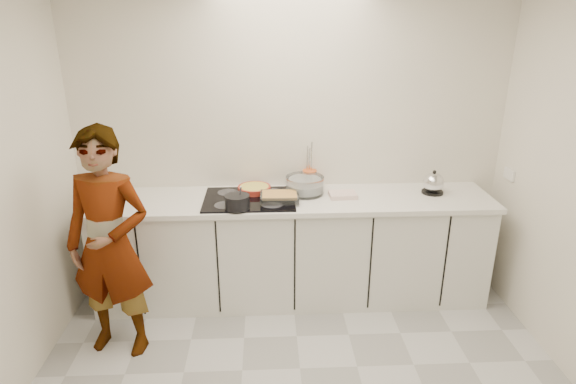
{
  "coord_description": "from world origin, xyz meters",
  "views": [
    {
      "loc": [
        -0.21,
        -2.33,
        2.31
      ],
      "look_at": [
        -0.05,
        1.05,
        1.05
      ],
      "focal_mm": 30.0,
      "sensor_mm": 36.0,
      "label": 1
    }
  ],
  "objects_px": {
    "kettle": "(433,184)",
    "cook": "(110,245)",
    "hob": "(249,199)",
    "tart_dish": "(254,188)",
    "utensil_crock": "(309,179)",
    "saucepan": "(237,202)",
    "mixing_bowl": "(305,186)",
    "baking_dish": "(279,197)"
  },
  "relations": [
    {
      "from": "utensil_crock",
      "to": "cook",
      "type": "distance_m",
      "value": 1.7
    },
    {
      "from": "hob",
      "to": "utensil_crock",
      "type": "xyz_separation_m",
      "value": [
        0.51,
        0.28,
        0.07
      ]
    },
    {
      "from": "tart_dish",
      "to": "mixing_bowl",
      "type": "relative_size",
      "value": 0.91
    },
    {
      "from": "tart_dish",
      "to": "mixing_bowl",
      "type": "xyz_separation_m",
      "value": [
        0.42,
        -0.03,
        0.03
      ]
    },
    {
      "from": "hob",
      "to": "utensil_crock",
      "type": "relative_size",
      "value": 4.79
    },
    {
      "from": "saucepan",
      "to": "mixing_bowl",
      "type": "xyz_separation_m",
      "value": [
        0.54,
        0.33,
        0.0
      ]
    },
    {
      "from": "hob",
      "to": "mixing_bowl",
      "type": "xyz_separation_m",
      "value": [
        0.45,
        0.12,
        0.06
      ]
    },
    {
      "from": "mixing_bowl",
      "to": "utensil_crock",
      "type": "height_order",
      "value": "utensil_crock"
    },
    {
      "from": "mixing_bowl",
      "to": "kettle",
      "type": "distance_m",
      "value": 1.06
    },
    {
      "from": "tart_dish",
      "to": "hob",
      "type": "bearing_deg",
      "value": -103.53
    },
    {
      "from": "saucepan",
      "to": "mixing_bowl",
      "type": "relative_size",
      "value": 0.63
    },
    {
      "from": "hob",
      "to": "saucepan",
      "type": "relative_size",
      "value": 3.35
    },
    {
      "from": "baking_dish",
      "to": "cook",
      "type": "bearing_deg",
      "value": -155.87
    },
    {
      "from": "hob",
      "to": "baking_dish",
      "type": "height_order",
      "value": "baking_dish"
    },
    {
      "from": "hob",
      "to": "cook",
      "type": "height_order",
      "value": "cook"
    },
    {
      "from": "hob",
      "to": "cook",
      "type": "relative_size",
      "value": 0.44
    },
    {
      "from": "tart_dish",
      "to": "baking_dish",
      "type": "xyz_separation_m",
      "value": [
        0.2,
        -0.22,
        0.01
      ]
    },
    {
      "from": "saucepan",
      "to": "utensil_crock",
      "type": "height_order",
      "value": "saucepan"
    },
    {
      "from": "kettle",
      "to": "cook",
      "type": "distance_m",
      "value": 2.55
    },
    {
      "from": "tart_dish",
      "to": "kettle",
      "type": "height_order",
      "value": "kettle"
    },
    {
      "from": "saucepan",
      "to": "mixing_bowl",
      "type": "distance_m",
      "value": 0.63
    },
    {
      "from": "baking_dish",
      "to": "mixing_bowl",
      "type": "distance_m",
      "value": 0.28
    },
    {
      "from": "kettle",
      "to": "baking_dish",
      "type": "bearing_deg",
      "value": -173.67
    },
    {
      "from": "baking_dish",
      "to": "cook",
      "type": "distance_m",
      "value": 1.3
    },
    {
      "from": "kettle",
      "to": "mixing_bowl",
      "type": "bearing_deg",
      "value": 177.63
    },
    {
      "from": "kettle",
      "to": "cook",
      "type": "bearing_deg",
      "value": -164.73
    },
    {
      "from": "saucepan",
      "to": "cook",
      "type": "xyz_separation_m",
      "value": [
        -0.86,
        -0.38,
        -0.15
      ]
    },
    {
      "from": "baking_dish",
      "to": "kettle",
      "type": "height_order",
      "value": "kettle"
    },
    {
      "from": "saucepan",
      "to": "kettle",
      "type": "bearing_deg",
      "value": 10.19
    },
    {
      "from": "mixing_bowl",
      "to": "saucepan",
      "type": "bearing_deg",
      "value": -148.39
    },
    {
      "from": "kettle",
      "to": "utensil_crock",
      "type": "xyz_separation_m",
      "value": [
        -1.01,
        0.2,
        -0.01
      ]
    },
    {
      "from": "hob",
      "to": "tart_dish",
      "type": "relative_size",
      "value": 2.33
    },
    {
      "from": "utensil_crock",
      "to": "hob",
      "type": "bearing_deg",
      "value": -151.13
    },
    {
      "from": "tart_dish",
      "to": "baking_dish",
      "type": "height_order",
      "value": "baking_dish"
    },
    {
      "from": "hob",
      "to": "utensil_crock",
      "type": "bearing_deg",
      "value": 28.87
    },
    {
      "from": "tart_dish",
      "to": "kettle",
      "type": "xyz_separation_m",
      "value": [
        1.48,
        -0.08,
        0.05
      ]
    },
    {
      "from": "saucepan",
      "to": "kettle",
      "type": "relative_size",
      "value": 1.03
    },
    {
      "from": "hob",
      "to": "saucepan",
      "type": "height_order",
      "value": "saucepan"
    },
    {
      "from": "hob",
      "to": "kettle",
      "type": "relative_size",
      "value": 3.46
    },
    {
      "from": "hob",
      "to": "tart_dish",
      "type": "bearing_deg",
      "value": 76.47
    },
    {
      "from": "hob",
      "to": "mixing_bowl",
      "type": "relative_size",
      "value": 2.11
    },
    {
      "from": "saucepan",
      "to": "hob",
      "type": "bearing_deg",
      "value": 67.98
    }
  ]
}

